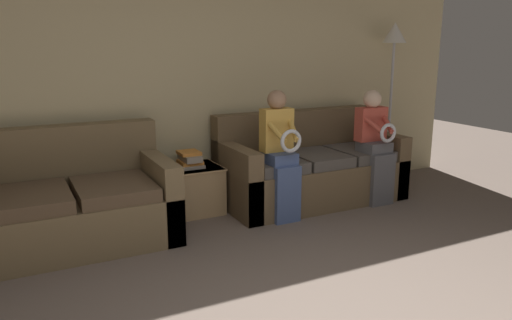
% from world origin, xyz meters
% --- Properties ---
extents(wall_back, '(7.26, 0.06, 2.55)m').
position_xyz_m(wall_back, '(0.00, 3.26, 1.27)').
color(wall_back, '#C6B789').
rests_on(wall_back, ground_plane).
extents(couch_main, '(1.95, 0.90, 0.94)m').
position_xyz_m(couch_main, '(1.36, 2.77, 0.33)').
color(couch_main, brown).
rests_on(couch_main, ground_plane).
extents(couch_side, '(1.65, 1.00, 0.96)m').
position_xyz_m(couch_side, '(-1.09, 2.70, 0.33)').
color(couch_side, brown).
rests_on(couch_side, ground_plane).
extents(child_left_seated, '(0.31, 0.38, 1.24)m').
position_xyz_m(child_left_seated, '(0.79, 2.40, 0.68)').
color(child_left_seated, '#475B8E').
rests_on(child_left_seated, ground_plane).
extents(child_right_seated, '(0.34, 0.38, 1.19)m').
position_xyz_m(child_right_seated, '(1.93, 2.40, 0.66)').
color(child_right_seated, '#56565B').
rests_on(child_right_seated, ground_plane).
extents(side_shelf, '(0.59, 0.51, 0.47)m').
position_xyz_m(side_shelf, '(0.07, 2.95, 0.24)').
color(side_shelf, tan).
rests_on(side_shelf, ground_plane).
extents(book_stack, '(0.24, 0.30, 0.16)m').
position_xyz_m(book_stack, '(0.07, 2.96, 0.55)').
color(book_stack, gray).
rests_on(book_stack, side_shelf).
extents(floor_lamp, '(0.28, 0.28, 1.90)m').
position_xyz_m(floor_lamp, '(2.62, 2.98, 1.57)').
color(floor_lamp, '#2D2B28').
rests_on(floor_lamp, ground_plane).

